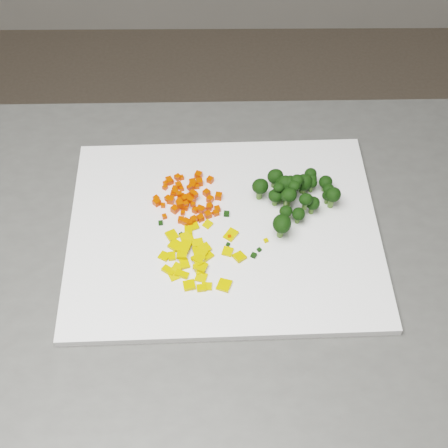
{
  "coord_description": "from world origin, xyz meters",
  "views": [
    {
      "loc": [
        -0.26,
        -0.3,
        1.62
      ],
      "look_at": [
        -0.26,
        0.23,
        0.92
      ],
      "focal_mm": 50.0,
      "sensor_mm": 36.0,
      "label": 1
    }
  ],
  "objects_px": {
    "carrot_pile": "(189,194)",
    "broccoli_pile": "(295,195)",
    "cutting_board": "(224,231)",
    "counter_block": "(228,381)",
    "pepper_pile": "(200,254)"
  },
  "relations": [
    {
      "from": "carrot_pile",
      "to": "broccoli_pile",
      "type": "height_order",
      "value": "broccoli_pile"
    },
    {
      "from": "counter_block",
      "to": "cutting_board",
      "type": "height_order",
      "value": "cutting_board"
    },
    {
      "from": "counter_block",
      "to": "pepper_pile",
      "type": "distance_m",
      "value": 0.47
    },
    {
      "from": "cutting_board",
      "to": "pepper_pile",
      "type": "height_order",
      "value": "pepper_pile"
    },
    {
      "from": "counter_block",
      "to": "cutting_board",
      "type": "bearing_deg",
      "value": 105.01
    },
    {
      "from": "counter_block",
      "to": "broccoli_pile",
      "type": "distance_m",
      "value": 0.5
    },
    {
      "from": "broccoli_pile",
      "to": "cutting_board",
      "type": "bearing_deg",
      "value": -159.84
    },
    {
      "from": "carrot_pile",
      "to": "counter_block",
      "type": "bearing_deg",
      "value": -54.32
    },
    {
      "from": "counter_block",
      "to": "carrot_pile",
      "type": "xyz_separation_m",
      "value": [
        -0.06,
        0.08,
        0.48
      ]
    },
    {
      "from": "pepper_pile",
      "to": "broccoli_pile",
      "type": "xyz_separation_m",
      "value": [
        0.13,
        0.09,
        0.02
      ]
    },
    {
      "from": "carrot_pile",
      "to": "broccoli_pile",
      "type": "distance_m",
      "value": 0.15
    },
    {
      "from": "pepper_pile",
      "to": "cutting_board",
      "type": "bearing_deg",
      "value": 56.73
    },
    {
      "from": "carrot_pile",
      "to": "broccoli_pile",
      "type": "xyz_separation_m",
      "value": [
        0.15,
        -0.01,
        0.01
      ]
    },
    {
      "from": "pepper_pile",
      "to": "broccoli_pile",
      "type": "distance_m",
      "value": 0.16
    },
    {
      "from": "cutting_board",
      "to": "carrot_pile",
      "type": "distance_m",
      "value": 0.07
    }
  ]
}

